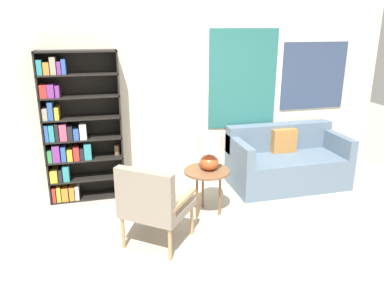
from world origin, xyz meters
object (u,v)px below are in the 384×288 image
object	(u,v)px
couch	(286,163)
bookshelf	(74,132)
table_lamp	(209,149)
armchair	(152,201)
side_table	(207,175)

from	to	relation	value
couch	bookshelf	bearing A→B (deg)	174.85
couch	table_lamp	bearing A→B (deg)	-156.58
bookshelf	armchair	size ratio (longest dim) A/B	2.14
couch	table_lamp	world-z (taller)	table_lamp
bookshelf	couch	xyz separation A→B (m)	(2.89, -0.26, -0.59)
bookshelf	couch	bearing A→B (deg)	-5.15
armchair	couch	size ratio (longest dim) A/B	0.56
table_lamp	armchair	bearing A→B (deg)	-143.93
armchair	bookshelf	bearing A→B (deg)	119.20
bookshelf	couch	world-z (taller)	bookshelf
armchair	table_lamp	xyz separation A→B (m)	(0.77, 0.56, 0.31)
armchair	table_lamp	size ratio (longest dim) A/B	2.00
side_table	table_lamp	distance (m)	0.32
bookshelf	armchair	bearing A→B (deg)	-60.80
couch	table_lamp	size ratio (longest dim) A/B	3.58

